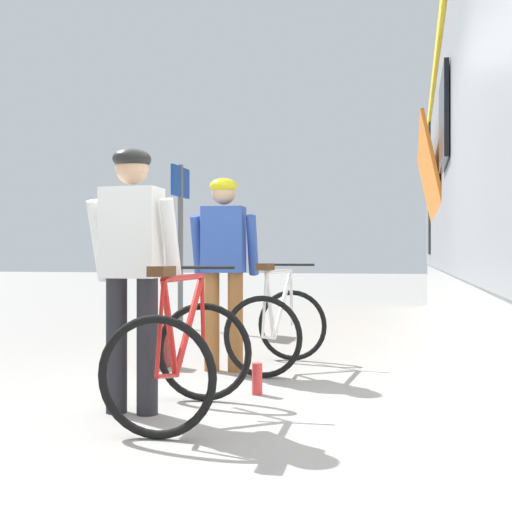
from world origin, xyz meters
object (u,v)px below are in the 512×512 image
bicycle_near_white (278,326)px  backpack_on_platform (155,346)px  water_bottle_near_the_bikes (257,379)px  platform_sign_post (180,218)px  cyclist_near_in_blue (224,256)px  bicycle_far_red (183,356)px  cyclist_far_in_white (132,255)px

bicycle_near_white → backpack_on_platform: bearing=-172.7°
water_bottle_near_the_bikes → platform_sign_post: platform_sign_post is taller
cyclist_near_in_blue → water_bottle_near_the_bikes: 1.43m
bicycle_far_red → backpack_on_platform: (-0.94, 1.86, -0.20)m
backpack_on_platform → cyclist_far_in_white: bearing=-78.3°
water_bottle_near_the_bikes → platform_sign_post: bearing=116.7°
cyclist_near_in_blue → bicycle_near_white: cyclist_near_in_blue is taller
cyclist_near_in_blue → water_bottle_near_the_bikes: size_ratio=7.43×
cyclist_far_in_white → bicycle_near_white: cyclist_far_in_white is taller
water_bottle_near_the_bikes → bicycle_far_red: bearing=-109.9°
cyclist_far_in_white → water_bottle_near_the_bikes: cyclist_far_in_white is taller
cyclist_near_in_blue → backpack_on_platform: bearing=172.7°
backpack_on_platform → bicycle_far_red: bearing=-68.9°
bicycle_far_red → backpack_on_platform: 2.09m
cyclist_far_in_white → bicycle_far_red: cyclist_far_in_white is taller
cyclist_near_in_blue → cyclist_far_in_white: size_ratio=1.00×
cyclist_far_in_white → backpack_on_platform: 2.08m
bicycle_far_red → platform_sign_post: platform_sign_post is taller
water_bottle_near_the_bikes → bicycle_near_white: bearing=93.6°
platform_sign_post → bicycle_far_red: bearing=-70.0°
cyclist_near_in_blue → water_bottle_near_the_bikes: (0.53, -0.94, -0.94)m
cyclist_near_in_blue → bicycle_near_white: bearing=27.4°
backpack_on_platform → bicycle_near_white: bearing=1.7°
bicycle_near_white → bicycle_far_red: 2.02m
cyclist_far_in_white → bicycle_far_red: (0.37, -0.05, -0.65)m
cyclist_near_in_blue → platform_sign_post: (-1.63, 3.37, 0.57)m
bicycle_near_white → platform_sign_post: bearing=123.8°
water_bottle_near_the_bikes → backpack_on_platform: bearing=140.2°
water_bottle_near_the_bikes → platform_sign_post: size_ratio=0.10×
bicycle_near_white → bicycle_far_red: same height
bicycle_near_white → platform_sign_post: size_ratio=0.47×
bicycle_near_white → bicycle_far_red: size_ratio=1.02×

